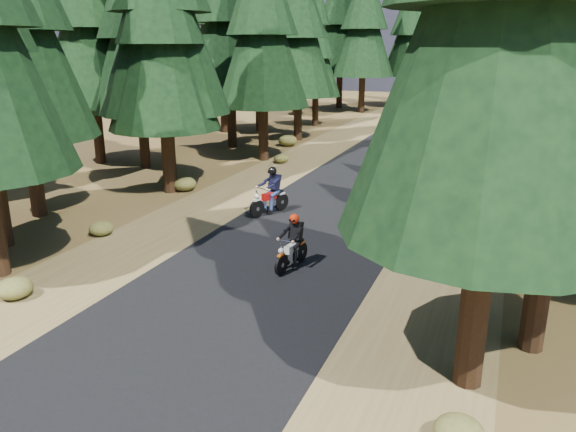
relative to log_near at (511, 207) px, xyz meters
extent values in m
plane|color=#48351A|center=(-6.20, -8.54, -0.16)|extent=(120.00, 120.00, 0.00)
cube|color=black|center=(-6.20, -3.54, -0.15)|extent=(6.00, 100.00, 0.01)
cube|color=brown|center=(-10.80, -3.54, -0.16)|extent=(3.20, 100.00, 0.01)
cube|color=brown|center=(-1.60, -3.54, -0.16)|extent=(3.20, 100.00, 0.01)
cylinder|color=black|center=(-0.54, -12.25, 2.76)|extent=(0.53, 0.53, 5.85)
cone|color=black|center=(-0.54, -12.25, 6.42)|extent=(4.97, 4.97, 7.31)
cylinder|color=black|center=(0.56, -10.48, 2.39)|extent=(0.50, 0.50, 5.11)
cone|color=black|center=(0.56, -10.48, 5.59)|extent=(4.34, 4.34, 6.38)
cylinder|color=black|center=(-16.02, -7.01, 2.71)|extent=(0.53, 0.53, 5.73)
cone|color=black|center=(-16.02, -7.01, 6.29)|extent=(4.87, 4.87, 7.17)
cylinder|color=black|center=(-13.46, -2.37, 2.51)|extent=(0.51, 0.51, 5.34)
cone|color=black|center=(-13.46, -2.37, 5.85)|extent=(4.54, 4.54, 6.68)
cylinder|color=black|center=(-0.15, -4.06, 2.10)|extent=(0.48, 0.48, 4.52)
cone|color=black|center=(-0.15, -4.06, 4.92)|extent=(3.84, 3.84, 5.65)
cone|color=black|center=(-0.15, -4.06, 6.96)|extent=(2.94, 2.94, 4.07)
cylinder|color=black|center=(-13.91, -1.58, 3.05)|extent=(0.56, 0.56, 6.43)
cone|color=black|center=(-13.91, -1.58, 7.07)|extent=(5.46, 5.46, 8.03)
cylinder|color=black|center=(-17.34, 1.39, 2.62)|extent=(0.52, 0.52, 5.56)
cone|color=black|center=(-17.34, 1.39, 6.10)|extent=(4.73, 4.73, 6.95)
cylinder|color=black|center=(-12.56, 5.35, 2.70)|extent=(0.53, 0.53, 5.72)
cone|color=black|center=(-12.56, 5.35, 6.27)|extent=(4.86, 4.86, 7.15)
cylinder|color=black|center=(0.77, 5.53, 2.09)|extent=(0.48, 0.48, 4.51)
cone|color=black|center=(0.77, 5.53, 4.91)|extent=(3.83, 3.83, 5.64)
cone|color=black|center=(0.77, 5.53, 6.94)|extent=(2.93, 2.93, 4.06)
cylinder|color=black|center=(-15.96, 8.31, 3.02)|extent=(0.55, 0.55, 6.37)
cone|color=black|center=(-15.96, 8.31, 7.00)|extent=(5.41, 5.41, 7.96)
cylinder|color=black|center=(-13.20, 12.21, 2.66)|extent=(0.53, 0.53, 5.64)
cone|color=black|center=(-13.20, 12.21, 6.18)|extent=(4.79, 4.79, 7.05)
cylinder|color=black|center=(0.72, 11.19, 2.75)|extent=(0.53, 0.53, 5.83)
cone|color=black|center=(0.72, 11.19, 6.40)|extent=(4.95, 4.95, 7.29)
cylinder|color=black|center=(-17.07, 14.68, 2.56)|extent=(0.52, 0.52, 5.45)
cone|color=black|center=(-17.07, 14.68, 5.97)|extent=(4.63, 4.63, 6.81)
cone|color=black|center=(-17.07, 14.68, 8.42)|extent=(3.54, 3.54, 4.90)
cylinder|color=black|center=(-14.32, 18.91, 2.05)|extent=(0.48, 0.48, 4.42)
cone|color=black|center=(-14.32, 18.91, 4.81)|extent=(3.76, 3.76, 5.52)
cone|color=black|center=(-14.32, 18.91, 6.80)|extent=(2.87, 2.87, 3.98)
cone|color=black|center=(-14.32, 18.91, 8.79)|extent=(1.99, 1.99, 3.31)
cylinder|color=black|center=(2.14, 19.87, 2.72)|extent=(0.53, 0.53, 5.76)
cone|color=black|center=(2.14, 19.87, 6.32)|extent=(4.90, 4.90, 7.21)
cylinder|color=black|center=(-18.00, 24.23, 2.21)|extent=(0.49, 0.49, 4.75)
cone|color=black|center=(-18.00, 24.23, 5.18)|extent=(4.04, 4.04, 5.93)
cone|color=black|center=(-18.00, 24.23, 7.32)|extent=(3.09, 3.09, 4.27)
cylinder|color=black|center=(-20.20, 1.46, 2.84)|extent=(0.54, 0.54, 6.00)
cone|color=black|center=(-20.20, 1.46, 6.59)|extent=(5.10, 5.10, 7.50)
cylinder|color=black|center=(-19.20, 13.46, 3.04)|extent=(0.56, 0.56, 6.40)
cone|color=black|center=(-19.20, 13.46, 7.04)|extent=(5.44, 5.44, 8.00)
cylinder|color=black|center=(-13.20, 28.46, 3.04)|extent=(0.56, 0.56, 6.40)
cone|color=black|center=(-13.20, 28.46, 7.04)|extent=(5.44, 5.44, 8.00)
cylinder|color=black|center=(0.80, 28.46, 2.84)|extent=(0.54, 0.54, 6.00)
cone|color=black|center=(0.80, 28.46, 6.59)|extent=(5.10, 5.10, 7.50)
cylinder|color=black|center=(-16.20, 31.46, 3.24)|extent=(0.57, 0.57, 6.80)
cone|color=black|center=(-16.20, 31.46, 7.49)|extent=(5.78, 5.78, 8.50)
cylinder|color=black|center=(3.80, 31.46, 3.04)|extent=(0.56, 0.56, 6.40)
cylinder|color=black|center=(-10.20, 34.46, 2.84)|extent=(0.54, 0.54, 6.00)
cone|color=black|center=(-10.20, 34.46, 6.59)|extent=(5.10, 5.10, 7.50)
cone|color=black|center=(-10.20, 34.46, 9.29)|extent=(3.90, 3.90, 5.40)
cylinder|color=black|center=(-2.20, 34.46, 3.04)|extent=(0.56, 0.56, 6.40)
cone|color=black|center=(-2.20, 34.46, 7.04)|extent=(5.44, 5.44, 8.00)
cylinder|color=black|center=(-6.20, 37.46, 3.24)|extent=(0.57, 0.57, 6.80)
cone|color=black|center=(-6.20, 37.46, 7.49)|extent=(5.78, 5.78, 8.50)
cylinder|color=black|center=(-19.20, 27.46, 2.64)|extent=(0.52, 0.52, 5.60)
cone|color=black|center=(-19.20, 27.46, 6.14)|extent=(4.76, 4.76, 7.00)
cone|color=black|center=(-19.20, 27.46, 8.66)|extent=(3.64, 3.64, 5.04)
cylinder|color=#4C4233|center=(0.00, 0.00, 0.00)|extent=(4.95, 0.87, 0.32)
ellipsoid|color=#474C1E|center=(-11.38, 4.95, 0.08)|extent=(0.78, 0.78, 0.47)
ellipsoid|color=#474C1E|center=(-0.87, 12.16, 0.05)|extent=(0.69, 0.69, 0.41)
ellipsoid|color=#474C1E|center=(0.67, -1.50, 0.13)|extent=(0.98, 0.98, 0.59)
ellipsoid|color=#474C1E|center=(-11.24, -12.63, 0.10)|extent=(0.87, 0.87, 0.52)
ellipsoid|color=#474C1E|center=(-1.60, 3.66, 0.09)|extent=(0.85, 0.85, 0.51)
ellipsoid|color=#474C1E|center=(-12.43, -7.98, 0.07)|extent=(0.78, 0.78, 0.47)
ellipsoid|color=#474C1E|center=(-12.94, 9.80, 0.18)|extent=(1.13, 1.13, 0.68)
ellipsoid|color=#474C1E|center=(0.28, -7.19, 0.13)|extent=(0.98, 0.98, 0.59)
ellipsoid|color=#474C1E|center=(-0.53, -14.08, 0.08)|extent=(0.79, 0.79, 0.48)
ellipsoid|color=#474C1E|center=(-12.99, -1.95, 0.14)|extent=(1.01, 1.01, 0.60)
ellipsoid|color=#474C1E|center=(0.29, 7.72, 0.19)|extent=(1.17, 1.17, 0.70)
cube|color=black|center=(-5.59, -8.31, 0.89)|extent=(0.37, 0.26, 0.50)
sphere|color=red|center=(-5.59, -8.31, 1.26)|extent=(0.32, 0.32, 0.28)
cube|color=black|center=(-8.26, -3.75, 1.02)|extent=(0.45, 0.37, 0.56)
sphere|color=black|center=(-8.26, -3.75, 1.43)|extent=(0.41, 0.41, 0.31)
camera|label=1|loc=(-0.28, -21.90, 5.88)|focal=35.00mm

